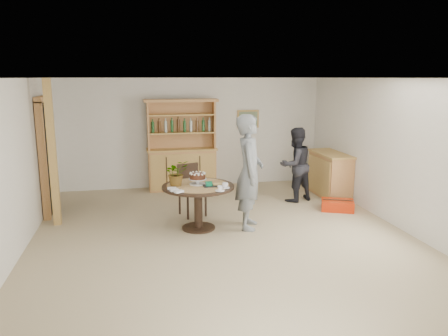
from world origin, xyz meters
TOP-DOWN VIEW (x-y plane):
  - ground at (0.00, 0.00)m, footprint 7.00×7.00m
  - room_shell at (0.00, 0.01)m, footprint 6.04×7.04m
  - doorway at (-2.93, 2.00)m, footprint 0.13×1.10m
  - pine_post at (-2.70, 1.20)m, footprint 0.12×0.12m
  - hutch at (-0.30, 3.24)m, footprint 1.62×0.54m
  - sideboard at (2.74, 2.00)m, footprint 0.54×1.26m
  - dining_table at (-0.33, 0.49)m, footprint 1.20×1.20m
  - dining_chair at (-0.36, 1.32)m, footprint 0.53×0.53m
  - birthday_cake at (-0.33, 0.54)m, footprint 0.30×0.30m
  - flower_vase at (-0.68, 0.54)m, footprint 0.47×0.44m
  - gift_tray at (-0.12, 0.37)m, footprint 0.30×0.20m
  - coffee_cup_a at (0.07, 0.21)m, footprint 0.15×0.15m
  - coffee_cup_b at (-0.05, 0.04)m, footprint 0.15×0.15m
  - napkins at (-0.74, 0.18)m, footprint 0.24×0.33m
  - teen_boy at (0.52, 0.39)m, footprint 0.64×0.81m
  - adult_person at (1.86, 1.78)m, footprint 0.89×0.80m
  - red_suitcase at (2.44, 0.98)m, footprint 0.71×0.60m

SIDE VIEW (x-z plane):
  - ground at x=0.00m, z-range 0.00..0.00m
  - red_suitcase at x=2.44m, z-range 0.00..0.21m
  - sideboard at x=2.74m, z-range 0.00..0.94m
  - dining_chair at x=-0.36m, z-range 0.06..1.01m
  - dining_table at x=-0.33m, z-range 0.22..0.98m
  - hutch at x=-0.30m, z-range -0.33..1.71m
  - adult_person at x=1.86m, z-range 0.00..1.52m
  - napkins at x=-0.74m, z-range 0.76..0.79m
  - gift_tray at x=-0.12m, z-range 0.75..0.83m
  - coffee_cup_b at x=-0.05m, z-range 0.75..0.84m
  - coffee_cup_a at x=0.07m, z-range 0.76..0.84m
  - birthday_cake at x=-0.33m, z-range 0.78..0.98m
  - teen_boy at x=0.52m, z-range 0.00..1.92m
  - flower_vase at x=-0.68m, z-range 0.76..1.18m
  - doorway at x=-2.93m, z-range 0.02..2.20m
  - pine_post at x=-2.70m, z-range 0.00..2.50m
  - room_shell at x=0.00m, z-range 0.48..3.00m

